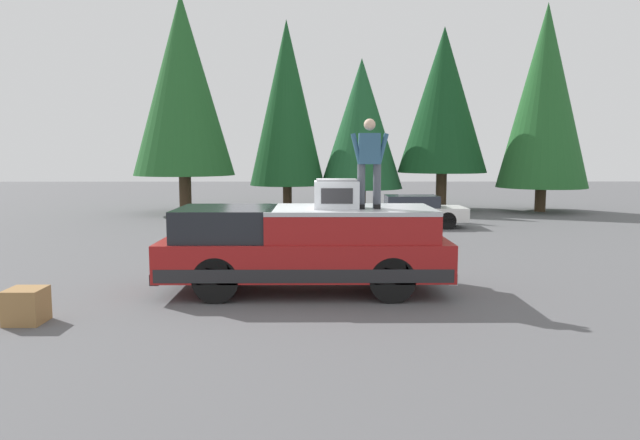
# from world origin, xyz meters

# --- Properties ---
(ground_plane) EXTENTS (90.00, 90.00, 0.00)m
(ground_plane) POSITION_xyz_m (0.00, 0.00, 0.00)
(ground_plane) COLOR #565659
(pickup_truck) EXTENTS (2.01, 5.54, 1.65)m
(pickup_truck) POSITION_xyz_m (-0.03, -0.60, 0.87)
(pickup_truck) COLOR maroon
(pickup_truck) RESTS_ON ground
(compressor_unit) EXTENTS (0.65, 0.84, 0.56)m
(compressor_unit) POSITION_xyz_m (-0.21, -1.19, 1.93)
(compressor_unit) COLOR silver
(compressor_unit) RESTS_ON pickup_truck
(person_on_truck_bed) EXTENTS (0.29, 0.72, 1.69)m
(person_on_truck_bed) POSITION_xyz_m (-0.21, -1.82, 2.55)
(person_on_truck_bed) COLOR #4C515B
(person_on_truck_bed) RESTS_ON pickup_truck
(parked_car_white) EXTENTS (1.64, 4.10, 1.16)m
(parked_car_white) POSITION_xyz_m (10.05, -4.25, 0.58)
(parked_car_white) COLOR white
(parked_car_white) RESTS_ON ground
(wooden_crate) EXTENTS (0.56, 0.56, 0.56)m
(wooden_crate) POSITION_xyz_m (-2.16, 3.81, 0.28)
(wooden_crate) COLOR olive
(wooden_crate) RESTS_ON ground
(conifer_far_left) EXTENTS (4.10, 4.10, 9.48)m
(conifer_far_left) POSITION_xyz_m (15.78, -11.30, 5.29)
(conifer_far_left) COLOR #4C3826
(conifer_far_left) RESTS_ON ground
(conifer_left) EXTENTS (4.22, 4.22, 8.61)m
(conifer_left) POSITION_xyz_m (16.71, -6.85, 5.19)
(conifer_left) COLOR #4C3826
(conifer_left) RESTS_ON ground
(conifer_center_left) EXTENTS (3.97, 3.97, 7.17)m
(conifer_center_left) POSITION_xyz_m (16.80, -2.99, 4.09)
(conifer_center_left) COLOR #4C3826
(conifer_center_left) RESTS_ON ground
(conifer_center_right) EXTENTS (3.56, 3.56, 8.91)m
(conifer_center_right) POSITION_xyz_m (16.67, 0.56, 5.04)
(conifer_center_right) COLOR #4C3826
(conifer_center_right) RESTS_ON ground
(conifer_right) EXTENTS (4.51, 4.51, 9.71)m
(conifer_right) POSITION_xyz_m (15.18, 5.12, 5.70)
(conifer_right) COLOR #4C3826
(conifer_right) RESTS_ON ground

